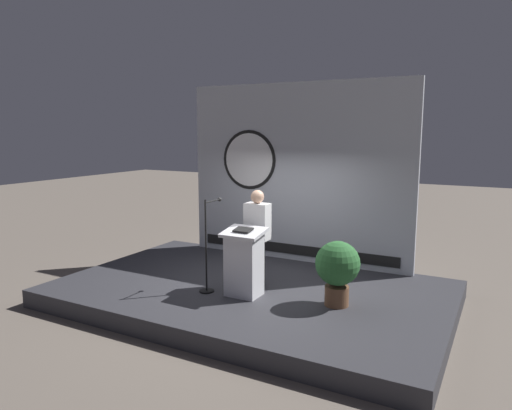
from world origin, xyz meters
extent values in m
plane|color=#6B6056|center=(0.00, 0.00, 0.00)|extent=(40.00, 40.00, 0.00)
cube|color=#333338|center=(0.00, 0.00, 0.15)|extent=(6.40, 4.00, 0.30)
cube|color=#B2B7C1|center=(0.00, 1.85, 2.06)|extent=(4.65, 0.10, 3.51)
cylinder|color=black|center=(-1.04, 1.80, 2.29)|extent=(1.22, 0.02, 1.22)
cylinder|color=white|center=(-1.04, 1.79, 2.29)|extent=(1.09, 0.02, 1.09)
cube|color=black|center=(0.00, 1.79, 0.52)|extent=(4.19, 0.02, 0.20)
cube|color=silver|center=(0.13, -0.47, 0.80)|extent=(0.52, 0.40, 0.99)
cube|color=silver|center=(0.13, -0.47, 1.32)|extent=(0.64, 0.50, 0.13)
cube|color=black|center=(0.13, -0.49, 1.37)|extent=(0.28, 0.20, 0.06)
cylinder|color=black|center=(0.11, 0.01, 0.70)|extent=(0.26, 0.26, 0.81)
cube|color=white|center=(0.11, 0.01, 1.41)|extent=(0.40, 0.24, 0.61)
sphere|color=tan|center=(0.11, 0.01, 1.82)|extent=(0.22, 0.22, 0.22)
cylinder|color=black|center=(-0.49, -0.62, 0.31)|extent=(0.24, 0.24, 0.02)
cylinder|color=black|center=(-0.49, -0.62, 1.06)|extent=(0.03, 0.03, 1.51)
cylinder|color=black|center=(-0.49, -0.41, 1.76)|extent=(0.02, 0.42, 0.02)
sphere|color=#262626|center=(-0.49, -0.20, 1.76)|extent=(0.07, 0.07, 0.07)
cylinder|color=brown|center=(1.57, -0.19, 0.45)|extent=(0.36, 0.36, 0.30)
sphere|color=#2D6B33|center=(1.57, -0.19, 0.95)|extent=(0.67, 0.67, 0.67)
camera|label=1|loc=(3.71, -6.71, 2.90)|focal=33.11mm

